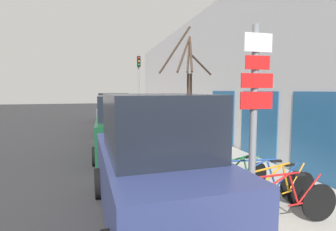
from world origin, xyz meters
TOP-DOWN VIEW (x-y plane):
  - ground_plane at (0.00, 11.20)m, footprint 80.00×80.00m
  - sidewalk_curb at (2.60, 14.00)m, footprint 3.20×32.00m
  - building_facade at (4.35, 13.91)m, footprint 0.23×32.00m
  - signpost at (1.43, 4.46)m, footprint 0.59×0.14m
  - bicycle_0 at (1.74, 4.25)m, footprint 2.37×0.44m
  - bicycle_1 at (1.98, 4.63)m, footprint 2.33×0.60m
  - bicycle_2 at (1.89, 5.10)m, footprint 2.35×0.77m
  - bicycle_3 at (1.80, 5.59)m, footprint 1.96×0.75m
  - parked_car_0 at (-0.11, 5.21)m, footprint 2.17×4.51m
  - parked_car_1 at (-0.27, 10.60)m, footprint 2.05×4.59m
  - parked_car_2 at (-0.16, 16.09)m, footprint 2.16×4.39m
  - parked_car_3 at (-0.02, 21.87)m, footprint 2.18×4.67m
  - pedestrian_near at (2.41, 10.39)m, footprint 0.41×0.35m
  - street_tree at (1.37, 7.53)m, footprint 1.61×0.90m
  - traffic_light at (1.47, 16.98)m, footprint 0.20×0.30m

SIDE VIEW (x-z plane):
  - ground_plane at x=0.00m, z-range 0.00..0.00m
  - sidewalk_curb at x=2.60m, z-range 0.00..0.15m
  - bicycle_3 at x=1.80m, z-range 0.09..0.94m
  - bicycle_0 at x=1.74m, z-range 0.08..1.00m
  - bicycle_1 at x=1.98m, z-range 0.08..1.01m
  - bicycle_2 at x=1.89m, z-range 0.08..1.02m
  - parked_car_3 at x=-0.02m, z-range -0.11..2.07m
  - parked_car_1 at x=-0.27m, z-range -0.11..2.13m
  - parked_car_2 at x=-0.16m, z-range -0.10..2.17m
  - parked_car_0 at x=-0.11m, z-range -0.12..2.25m
  - pedestrian_near at x=2.41m, z-range 0.27..1.86m
  - signpost at x=1.43m, z-range 0.32..3.67m
  - street_tree at x=1.37m, z-range -0.02..4.01m
  - traffic_light at x=1.47m, z-range 0.78..5.28m
  - building_facade at x=4.35m, z-range -0.03..6.47m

